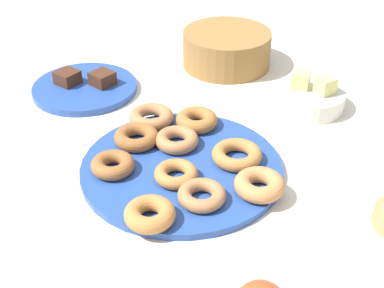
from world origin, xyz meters
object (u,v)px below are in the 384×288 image
(donut_6, at_px, (259,185))
(donut_2, at_px, (237,155))
(donut_8, at_px, (197,120))
(donut_5, at_px, (135,138))
(donut_9, at_px, (176,174))
(donut_7, at_px, (151,117))
(donut_3, at_px, (113,165))
(melon_chunk_right, at_px, (325,85))
(fruit_bowl, at_px, (309,99))
(brownie_far, at_px, (102,78))
(basket, at_px, (227,49))
(donut_plate, at_px, (182,168))
(donut_1, at_px, (177,140))
(donut_4, at_px, (202,195))
(melon_chunk_left, at_px, (301,80))
(cake_plate, at_px, (85,88))
(donut_0, at_px, (150,214))
(brownie_near, at_px, (67,77))

(donut_6, bearing_deg, donut_2, 148.84)
(donut_8, bearing_deg, donut_5, -112.02)
(donut_9, bearing_deg, donut_6, 26.05)
(donut_5, height_order, donut_7, same)
(donut_3, relative_size, melon_chunk_right, 2.18)
(donut_8, relative_size, fruit_bowl, 0.56)
(brownie_far, xyz_separation_m, basket, (0.14, 0.29, 0.01))
(donut_plate, relative_size, donut_7, 4.08)
(donut_2, relative_size, donut_8, 1.09)
(donut_3, xyz_separation_m, donut_9, (0.10, 0.05, -0.00))
(donut_1, distance_m, donut_4, 0.17)
(donut_7, relative_size, melon_chunk_left, 2.50)
(donut_2, bearing_deg, donut_1, -164.44)
(donut_1, distance_m, cake_plate, 0.33)
(donut_4, height_order, fruit_bowl, fruit_bowl)
(donut_0, bearing_deg, basket, 115.20)
(donut_2, distance_m, donut_5, 0.20)
(donut_4, xyz_separation_m, donut_8, (-0.15, 0.18, 0.00))
(basket, bearing_deg, brownie_near, -121.27)
(donut_5, bearing_deg, donut_8, 67.98)
(donut_plate, bearing_deg, basket, 116.28)
(melon_chunk_right, bearing_deg, donut_1, -113.02)
(donut_5, bearing_deg, donut_2, 23.35)
(brownie_near, xyz_separation_m, melon_chunk_right, (0.49, 0.29, 0.03))
(donut_8, relative_size, brownie_near, 1.77)
(donut_6, bearing_deg, fruit_bowl, 105.07)
(brownie_far, bearing_deg, basket, 64.33)
(basket, height_order, melon_chunk_left, basket)
(donut_1, relative_size, donut_6, 0.95)
(donut_9, relative_size, basket, 0.36)
(fruit_bowl, bearing_deg, donut_8, -118.39)
(donut_1, height_order, brownie_far, brownie_far)
(donut_plate, bearing_deg, cake_plate, 166.09)
(donut_7, distance_m, basket, 0.34)
(donut_6, bearing_deg, brownie_near, 175.04)
(brownie_far, height_order, basket, basket)
(donut_plate, height_order, brownie_far, brownie_far)
(donut_2, distance_m, basket, 0.43)
(fruit_bowl, bearing_deg, donut_3, -108.12)
(fruit_bowl, bearing_deg, brownie_near, -149.11)
(donut_9, bearing_deg, donut_5, 165.27)
(donut_5, distance_m, basket, 0.42)
(donut_2, xyz_separation_m, donut_4, (0.02, -0.13, -0.00))
(donut_0, distance_m, donut_9, 0.11)
(donut_5, bearing_deg, donut_9, -14.73)
(melon_chunk_right, bearing_deg, brownie_far, -150.39)
(donut_3, xyz_separation_m, cake_plate, (-0.29, 0.18, -0.02))
(donut_0, height_order, melon_chunk_left, melon_chunk_left)
(melon_chunk_left, bearing_deg, donut_7, -122.50)
(donut_2, bearing_deg, basket, 129.09)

